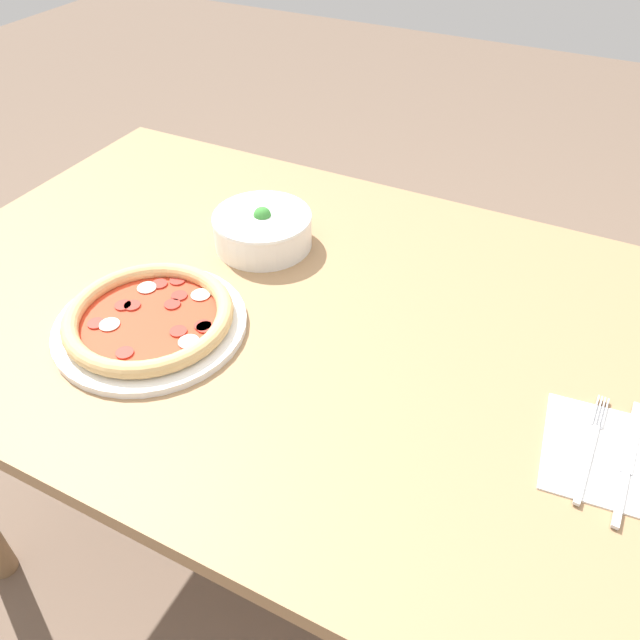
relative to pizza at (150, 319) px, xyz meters
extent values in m
plane|color=brown|center=(0.18, 0.15, -0.77)|extent=(8.00, 8.00, 0.00)
cube|color=#99724C|center=(0.18, 0.15, -0.03)|extent=(1.34, 0.87, 0.03)
cylinder|color=olive|center=(-0.43, 0.51, -0.41)|extent=(0.06, 0.06, 0.72)
cylinder|color=olive|center=(0.78, 0.51, -0.41)|extent=(0.06, 0.06, 0.72)
cylinder|color=white|center=(0.00, 0.00, -0.01)|extent=(0.30, 0.30, 0.01)
torus|color=tan|center=(0.00, 0.00, 0.01)|extent=(0.26, 0.26, 0.03)
cylinder|color=red|center=(0.00, 0.00, 0.00)|extent=(0.23, 0.23, 0.01)
cylinder|color=maroon|center=(-0.04, 0.08, 0.00)|extent=(0.03, 0.03, 0.00)
cylinder|color=maroon|center=(-0.06, 0.01, 0.00)|extent=(0.03, 0.03, 0.00)
cylinder|color=maroon|center=(0.01, 0.04, 0.00)|extent=(0.03, 0.03, 0.00)
cylinder|color=maroon|center=(0.01, 0.07, 0.00)|extent=(0.03, 0.03, 0.00)
cylinder|color=maroon|center=(0.09, 0.02, 0.00)|extent=(0.03, 0.03, 0.00)
cylinder|color=maroon|center=(-0.07, -0.05, 0.00)|extent=(0.03, 0.03, 0.00)
cylinder|color=maroon|center=(0.02, -0.08, 0.00)|extent=(0.03, 0.03, 0.00)
cylinder|color=maroon|center=(0.06, 0.00, 0.00)|extent=(0.03, 0.03, 0.00)
cylinder|color=maroon|center=(0.08, 0.02, 0.00)|extent=(0.03, 0.03, 0.00)
cylinder|color=maroon|center=(-0.02, 0.10, 0.00)|extent=(0.03, 0.03, 0.00)
cylinder|color=maroon|center=(-0.04, 0.01, 0.00)|extent=(0.03, 0.03, 0.00)
ellipsoid|color=silver|center=(0.09, -0.02, 0.00)|extent=(0.03, 0.03, 0.01)
ellipsoid|color=silver|center=(-0.05, 0.06, 0.00)|extent=(0.03, 0.03, 0.01)
ellipsoid|color=silver|center=(-0.05, -0.04, 0.00)|extent=(0.03, 0.03, 0.01)
ellipsoid|color=silver|center=(0.04, 0.08, 0.00)|extent=(0.03, 0.03, 0.01)
cylinder|color=white|center=(0.04, 0.28, 0.01)|extent=(0.18, 0.18, 0.06)
torus|color=white|center=(0.04, 0.28, 0.04)|extent=(0.18, 0.18, 0.01)
ellipsoid|color=tan|center=(0.09, 0.29, 0.03)|extent=(0.04, 0.03, 0.02)
ellipsoid|color=tan|center=(0.07, 0.28, 0.03)|extent=(0.04, 0.04, 0.02)
ellipsoid|color=#998466|center=(-0.03, 0.29, 0.04)|extent=(0.04, 0.03, 0.02)
ellipsoid|color=tan|center=(-0.02, 0.27, 0.03)|extent=(0.04, 0.04, 0.02)
ellipsoid|color=tan|center=(0.10, 0.28, 0.03)|extent=(0.03, 0.04, 0.02)
ellipsoid|color=#998466|center=(0.01, 0.22, 0.03)|extent=(0.04, 0.03, 0.02)
ellipsoid|color=tan|center=(0.05, 0.34, 0.03)|extent=(0.04, 0.04, 0.02)
sphere|color=#388433|center=(0.04, 0.28, 0.04)|extent=(0.03, 0.03, 0.03)
cube|color=white|center=(0.67, 0.06, -0.02)|extent=(0.18, 0.18, 0.00)
cube|color=silver|center=(0.65, 0.04, -0.01)|extent=(0.01, 0.13, 0.00)
cube|color=silver|center=(0.66, 0.13, -0.01)|extent=(0.00, 0.06, 0.00)
cube|color=silver|center=(0.65, 0.13, -0.01)|extent=(0.00, 0.06, 0.00)
cube|color=silver|center=(0.65, 0.13, -0.01)|extent=(0.00, 0.06, 0.00)
cube|color=silver|center=(0.64, 0.13, -0.01)|extent=(0.00, 0.06, 0.00)
cube|color=silver|center=(0.69, 0.00, -0.01)|extent=(0.01, 0.08, 0.01)
cube|color=silver|center=(0.69, 0.11, -0.01)|extent=(0.02, 0.13, 0.00)
camera|label=1|loc=(0.56, -0.53, 0.63)|focal=35.00mm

